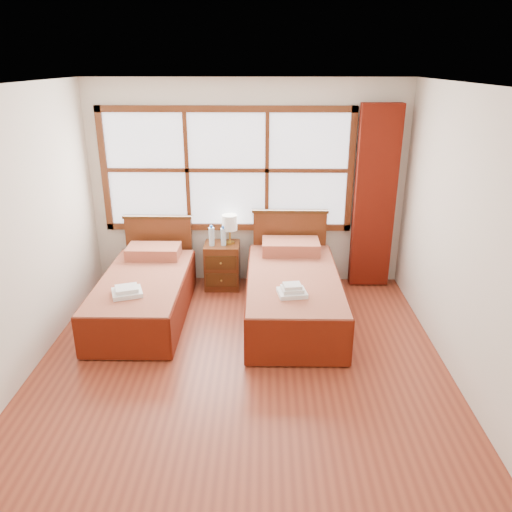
{
  "coord_description": "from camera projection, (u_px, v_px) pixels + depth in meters",
  "views": [
    {
      "loc": [
        0.21,
        -3.98,
        2.78
      ],
      "look_at": [
        0.14,
        0.7,
        0.94
      ],
      "focal_mm": 35.0,
      "sensor_mm": 36.0,
      "label": 1
    }
  ],
  "objects": [
    {
      "name": "floor",
      "position": [
        240.0,
        375.0,
        4.72
      ],
      "size": [
        4.5,
        4.5,
        0.0
      ],
      "primitive_type": "plane",
      "color": "brown",
      "rests_on": "ground"
    },
    {
      "name": "ceiling",
      "position": [
        236.0,
        86.0,
        3.77
      ],
      "size": [
        4.5,
        4.5,
        0.0
      ],
      "primitive_type": "plane",
      "rotation": [
        3.14,
        0.0,
        0.0
      ],
      "color": "white",
      "rests_on": "wall_back"
    },
    {
      "name": "wall_back",
      "position": [
        247.0,
        185.0,
        6.34
      ],
      "size": [
        4.0,
        0.0,
        4.0
      ],
      "primitive_type": "plane",
      "rotation": [
        1.57,
        0.0,
        0.0
      ],
      "color": "silver",
      "rests_on": "floor"
    },
    {
      "name": "wall_left",
      "position": [
        6.0,
        245.0,
        4.28
      ],
      "size": [
        0.0,
        4.5,
        4.5
      ],
      "primitive_type": "plane",
      "rotation": [
        1.57,
        0.0,
        1.57
      ],
      "color": "silver",
      "rests_on": "floor"
    },
    {
      "name": "wall_right",
      "position": [
        474.0,
        248.0,
        4.22
      ],
      "size": [
        0.0,
        4.5,
        4.5
      ],
      "primitive_type": "plane",
      "rotation": [
        1.57,
        0.0,
        -1.57
      ],
      "color": "silver",
      "rests_on": "floor"
    },
    {
      "name": "window",
      "position": [
        227.0,
        170.0,
        6.24
      ],
      "size": [
        3.16,
        0.06,
        1.56
      ],
      "color": "white",
      "rests_on": "wall_back"
    },
    {
      "name": "curtain",
      "position": [
        375.0,
        198.0,
        6.23
      ],
      "size": [
        0.5,
        0.16,
        2.3
      ],
      "primitive_type": "cube",
      "color": "#64150A",
      "rests_on": "wall_back"
    },
    {
      "name": "bed_left",
      "position": [
        145.0,
        293.0,
        5.75
      ],
      "size": [
        0.96,
        1.98,
        0.92
      ],
      "color": "#3D230C",
      "rests_on": "floor"
    },
    {
      "name": "bed_right",
      "position": [
        293.0,
        292.0,
        5.72
      ],
      "size": [
        1.04,
        2.06,
        1.01
      ],
      "color": "#3D230C",
      "rests_on": "floor"
    },
    {
      "name": "nightstand",
      "position": [
        222.0,
        265.0,
        6.48
      ],
      "size": [
        0.44,
        0.44,
        0.59
      ],
      "color": "#5B2B13",
      "rests_on": "floor"
    },
    {
      "name": "towels_left",
      "position": [
        127.0,
        291.0,
        5.21
      ],
      "size": [
        0.37,
        0.35,
        0.09
      ],
      "rotation": [
        0.0,
        0.0,
        0.34
      ],
      "color": "white",
      "rests_on": "bed_left"
    },
    {
      "name": "towels_right",
      "position": [
        292.0,
        291.0,
        5.1
      ],
      "size": [
        0.32,
        0.29,
        0.12
      ],
      "rotation": [
        0.0,
        0.0,
        0.16
      ],
      "color": "white",
      "rests_on": "bed_right"
    },
    {
      "name": "lamp",
      "position": [
        230.0,
        223.0,
        6.29
      ],
      "size": [
        0.19,
        0.19,
        0.38
      ],
      "color": "#B49639",
      "rests_on": "nightstand"
    },
    {
      "name": "bottle_near",
      "position": [
        212.0,
        236.0,
        6.27
      ],
      "size": [
        0.07,
        0.07,
        0.27
      ],
      "color": "#BDE1F3",
      "rests_on": "nightstand"
    },
    {
      "name": "bottle_far",
      "position": [
        223.0,
        236.0,
        6.29
      ],
      "size": [
        0.07,
        0.07,
        0.25
      ],
      "color": "#BDE1F3",
      "rests_on": "nightstand"
    }
  ]
}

